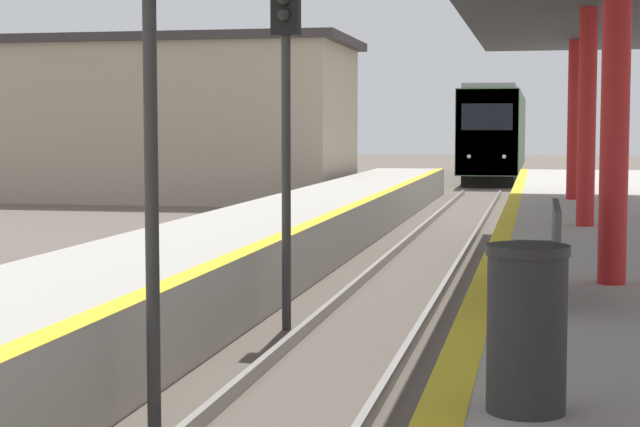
{
  "coord_description": "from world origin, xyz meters",
  "views": [
    {
      "loc": [
        2.18,
        -2.68,
        2.66
      ],
      "look_at": [
        -2.74,
        21.38,
        0.66
      ],
      "focal_mm": 60.0,
      "sensor_mm": 36.0,
      "label": 1
    }
  ],
  "objects_px": {
    "train": "(496,134)",
    "bench": "(543,249)",
    "signal_near": "(149,52)",
    "trash_bin": "(527,328)",
    "signal_mid": "(286,78)"
  },
  "relations": [
    {
      "from": "train",
      "to": "bench",
      "type": "height_order",
      "value": "train"
    },
    {
      "from": "signal_near",
      "to": "bench",
      "type": "bearing_deg",
      "value": 28.34
    },
    {
      "from": "trash_bin",
      "to": "bench",
      "type": "bearing_deg",
      "value": 88.56
    },
    {
      "from": "signal_near",
      "to": "bench",
      "type": "height_order",
      "value": "signal_near"
    },
    {
      "from": "train",
      "to": "signal_near",
      "type": "relative_size",
      "value": 4.34
    },
    {
      "from": "signal_mid",
      "to": "trash_bin",
      "type": "xyz_separation_m",
      "value": [
        3.16,
        -7.23,
        -1.8
      ]
    },
    {
      "from": "signal_mid",
      "to": "trash_bin",
      "type": "distance_m",
      "value": 8.1
    },
    {
      "from": "bench",
      "to": "signal_mid",
      "type": "bearing_deg",
      "value": 136.98
    },
    {
      "from": "signal_mid",
      "to": "train",
      "type": "bearing_deg",
      "value": 88.63
    },
    {
      "from": "signal_near",
      "to": "trash_bin",
      "type": "bearing_deg",
      "value": -36.96
    },
    {
      "from": "signal_mid",
      "to": "bench",
      "type": "height_order",
      "value": "signal_mid"
    },
    {
      "from": "trash_bin",
      "to": "bench",
      "type": "relative_size",
      "value": 0.54
    },
    {
      "from": "train",
      "to": "signal_mid",
      "type": "relative_size",
      "value": 4.34
    },
    {
      "from": "signal_near",
      "to": "bench",
      "type": "distance_m",
      "value": 4.16
    },
    {
      "from": "train",
      "to": "bench",
      "type": "bearing_deg",
      "value": -87.21
    }
  ]
}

